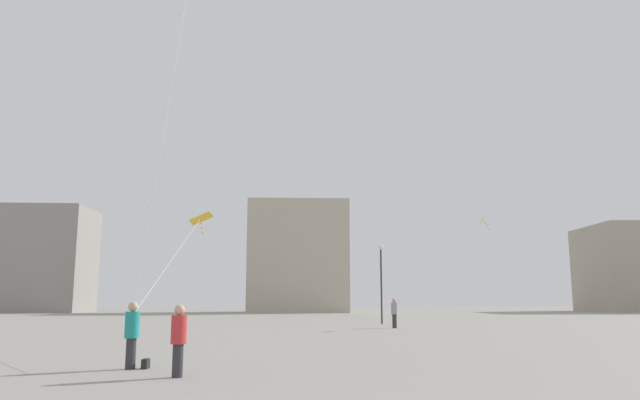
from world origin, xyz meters
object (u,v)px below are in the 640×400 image
at_px(kite_amber_delta, 200,220).
at_px(building_left_hall, 37,260).
at_px(person_in_teal, 132,332).
at_px(handbag_beside_flyer, 146,364).
at_px(lamppost_east, 381,271).
at_px(building_centre_hall, 298,258).
at_px(person_in_red, 179,337).
at_px(kite_lime_delta, 481,222).
at_px(person_in_grey, 394,312).

relative_size(kite_amber_delta, building_left_hall, 0.91).
xyz_separation_m(person_in_teal, handbag_beside_flyer, (0.35, 0.10, -0.78)).
bearing_deg(lamppost_east, building_centre_hall, 98.30).
height_order(person_in_red, kite_lime_delta, kite_lime_delta).
relative_size(kite_amber_delta, building_centre_hall, 0.86).
bearing_deg(person_in_red, building_centre_hall, 63.49).
xyz_separation_m(person_in_teal, person_in_grey, (9.93, 21.55, 0.08)).
bearing_deg(kite_lime_delta, person_in_grey, -167.88).
bearing_deg(building_centre_hall, person_in_red, -91.95).
height_order(building_left_hall, lamppost_east, building_left_hall).
relative_size(kite_lime_delta, building_centre_hall, 0.43).
height_order(person_in_red, person_in_grey, person_in_grey).
bearing_deg(person_in_teal, kite_amber_delta, -143.92).
relative_size(person_in_red, building_left_hall, 0.11).
xyz_separation_m(building_centre_hall, lamppost_east, (6.08, -41.71, -3.86)).
distance_m(kite_lime_delta, building_centre_hall, 48.07).
bearing_deg(lamppost_east, person_in_red, -106.17).
distance_m(person_in_grey, lamppost_east, 6.69).
bearing_deg(kite_amber_delta, person_in_teal, -87.90).
bearing_deg(handbag_beside_flyer, building_left_hall, 115.19).
bearing_deg(kite_amber_delta, person_in_red, -82.02).
distance_m(kite_lime_delta, kite_amber_delta, 19.57).
bearing_deg(kite_lime_delta, person_in_red, -120.42).
height_order(person_in_grey, lamppost_east, lamppost_east).
height_order(building_centre_hall, handbag_beside_flyer, building_centre_hall).
distance_m(kite_lime_delta, lamppost_east, 8.17).
height_order(kite_lime_delta, lamppost_east, kite_lime_delta).
distance_m(person_in_teal, handbag_beside_flyer, 0.86).
relative_size(person_in_teal, person_in_grey, 0.92).
height_order(building_centre_hall, lamppost_east, building_centre_hall).
relative_size(building_left_hall, lamppost_east, 2.55).
xyz_separation_m(person_in_red, kite_lime_delta, (14.38, 24.49, 5.81)).
bearing_deg(building_centre_hall, person_in_grey, -82.82).
bearing_deg(person_in_teal, person_in_grey, -170.75).
distance_m(person_in_red, person_in_grey, 24.70).
bearing_deg(building_centre_hall, building_left_hall, -179.51).
xyz_separation_m(person_in_teal, person_in_red, (1.48, -1.66, -0.03)).
distance_m(person_in_teal, building_left_hall, 76.42).
distance_m(building_centre_hall, lamppost_east, 42.33).
height_order(person_in_teal, lamppost_east, lamppost_east).
bearing_deg(building_centre_hall, kite_amber_delta, -94.34).
height_order(person_in_red, kite_amber_delta, kite_amber_delta).
xyz_separation_m(person_in_red, building_centre_hall, (2.42, 71.04, 6.69)).
xyz_separation_m(building_centre_hall, handbag_beside_flyer, (-3.55, -69.28, -7.44)).
relative_size(person_in_teal, building_centre_hall, 0.11).
height_order(person_in_teal, person_in_grey, person_in_grey).
distance_m(person_in_grey, handbag_beside_flyer, 23.51).
bearing_deg(person_in_teal, building_left_hall, -121.09).
bearing_deg(building_left_hall, kite_amber_delta, -60.95).
relative_size(building_centre_hall, lamppost_east, 2.70).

